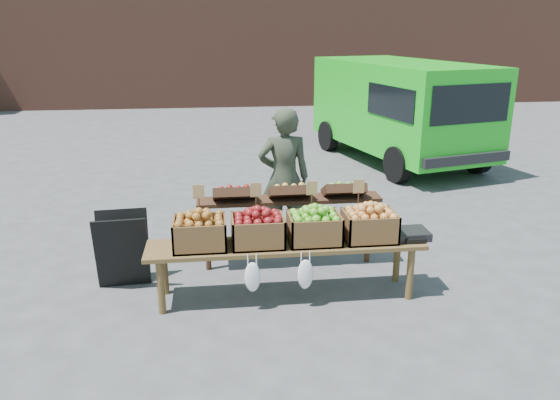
{
  "coord_description": "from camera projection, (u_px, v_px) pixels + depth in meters",
  "views": [
    {
      "loc": [
        -1.11,
        -4.93,
        2.6
      ],
      "look_at": [
        -0.47,
        0.43,
        0.85
      ],
      "focal_mm": 35.0,
      "sensor_mm": 36.0,
      "label": 1
    }
  ],
  "objects": [
    {
      "name": "display_bench",
      "position": [
        286.0,
        270.0,
        5.38
      ],
      "size": [
        2.7,
        0.56,
        0.57
      ],
      "primitive_type": null,
      "color": "brown",
      "rests_on": "ground"
    },
    {
      "name": "crate_green_apples",
      "position": [
        369.0,
        226.0,
        5.35
      ],
      "size": [
        0.5,
        0.4,
        0.28
      ],
      "primitive_type": null,
      "color": "gold",
      "rests_on": "display_bench"
    },
    {
      "name": "vendor",
      "position": [
        284.0,
        178.0,
        6.5
      ],
      "size": [
        0.62,
        0.41,
        1.7
      ],
      "primitive_type": "imported",
      "rotation": [
        0.0,
        0.0,
        3.13
      ],
      "color": "#313929",
      "rests_on": "ground"
    },
    {
      "name": "delivery_van",
      "position": [
        399.0,
        112.0,
        10.58
      ],
      "size": [
        2.97,
        4.64,
        1.92
      ],
      "primitive_type": null,
      "rotation": [
        0.0,
        0.0,
        0.25
      ],
      "color": "#16BD1B",
      "rests_on": "ground"
    },
    {
      "name": "weighing_scale",
      "position": [
        411.0,
        234.0,
        5.43
      ],
      "size": [
        0.34,
        0.3,
        0.08
      ],
      "primitive_type": "cube",
      "color": "black",
      "rests_on": "display_bench"
    },
    {
      "name": "ground",
      "position": [
        330.0,
        290.0,
        5.59
      ],
      "size": [
        80.0,
        80.0,
        0.0
      ],
      "primitive_type": "plane",
      "color": "#49494B"
    },
    {
      "name": "back_table",
      "position": [
        289.0,
        222.0,
        6.01
      ],
      "size": [
        2.1,
        0.44,
        1.04
      ],
      "primitive_type": null,
      "color": "#341E12",
      "rests_on": "ground"
    },
    {
      "name": "crate_red_apples",
      "position": [
        314.0,
        228.0,
        5.28
      ],
      "size": [
        0.5,
        0.4,
        0.28
      ],
      "primitive_type": null,
      "color": "#339510",
      "rests_on": "display_bench"
    },
    {
      "name": "chalkboard_sign",
      "position": [
        122.0,
        250.0,
        5.58
      ],
      "size": [
        0.54,
        0.33,
        0.79
      ],
      "primitive_type": null,
      "rotation": [
        0.0,
        0.0,
        0.07
      ],
      "color": "black",
      "rests_on": "ground"
    },
    {
      "name": "crate_golden_apples",
      "position": [
        200.0,
        233.0,
        5.16
      ],
      "size": [
        0.5,
        0.4,
        0.28
      ],
      "primitive_type": null,
      "color": "#A3732E",
      "rests_on": "display_bench"
    },
    {
      "name": "crate_russet_pears",
      "position": [
        258.0,
        231.0,
        5.22
      ],
      "size": [
        0.5,
        0.4,
        0.28
      ],
      "primitive_type": null,
      "color": "maroon",
      "rests_on": "display_bench"
    }
  ]
}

